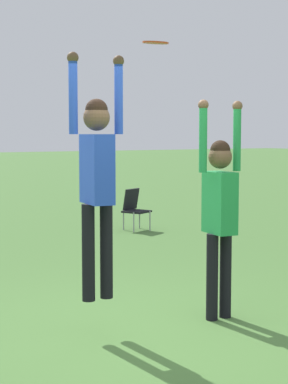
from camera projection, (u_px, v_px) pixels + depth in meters
The scene contains 5 objects.
ground_plane at pixel (128, 335), 6.02m from camera, with size 120.00×120.00×0.00m, color #4C7A38.
person_jumping at pixel (97, 169), 5.88m from camera, with size 0.58×0.45×2.26m.
person_defending at pixel (220, 203), 6.45m from camera, with size 0.54×0.42×2.21m.
frisbee at pixel (155, 43), 5.92m from camera, with size 0.24×0.24×0.04m.
camping_chair_2 at pixel (134, 206), 12.60m from camera, with size 0.58×0.63×0.81m.
Camera 1 is at (-3.10, -4.99, 1.87)m, focal length 60.00 mm.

